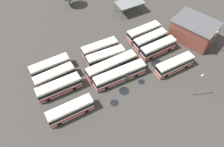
% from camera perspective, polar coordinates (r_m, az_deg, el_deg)
% --- Properties ---
extents(ground_plane, '(106.02, 106.02, 0.00)m').
position_cam_1_polar(ground_plane, '(61.96, 0.01, 0.71)').
color(ground_plane, '#383533').
extents(bus_row0_slot0, '(10.48, 3.77, 3.55)m').
position_cam_1_polar(bus_row0_slot0, '(70.52, 7.72, 9.95)').
color(bus_row0_slot0, silver).
rests_on(bus_row0_slot0, ground_plane).
extents(bus_row0_slot1, '(10.25, 3.57, 3.55)m').
position_cam_1_polar(bus_row0_slot1, '(68.34, 9.28, 8.12)').
color(bus_row0_slot1, silver).
rests_on(bus_row0_slot1, ground_plane).
extents(bus_row0_slot2, '(10.64, 3.81, 3.55)m').
position_cam_1_polar(bus_row0_slot2, '(66.31, 11.15, 6.14)').
color(bus_row0_slot2, silver).
rests_on(bus_row0_slot2, ground_plane).
extents(bus_row0_slot4, '(10.81, 4.09, 3.55)m').
position_cam_1_polar(bus_row0_slot4, '(62.92, 14.93, 2.06)').
color(bus_row0_slot4, silver).
rests_on(bus_row0_slot4, ground_plane).
extents(bus_row1_slot0, '(10.35, 4.30, 3.55)m').
position_cam_1_polar(bus_row1_slot0, '(64.98, -2.98, 6.09)').
color(bus_row1_slot0, silver).
rests_on(bus_row1_slot0, ground_plane).
extents(bus_row1_slot1, '(10.70, 4.61, 3.55)m').
position_cam_1_polar(bus_row1_slot1, '(62.71, -1.53, 4.06)').
color(bus_row1_slot1, silver).
rests_on(bus_row1_slot1, ground_plane).
extents(bus_row1_slot2, '(13.98, 4.20, 3.55)m').
position_cam_1_polar(bus_row1_slot2, '(60.60, -0.06, 1.92)').
color(bus_row1_slot2, silver).
rests_on(bus_row1_slot2, ground_plane).
extents(bus_row1_slot3, '(14.01, 4.78, 3.55)m').
position_cam_1_polar(bus_row1_slot3, '(58.68, 1.91, -0.32)').
color(bus_row1_slot3, silver).
rests_on(bus_row1_slot3, ground_plane).
extents(bus_row2_slot0, '(10.48, 3.83, 3.55)m').
position_cam_1_polar(bus_row2_slot0, '(62.50, -14.80, 1.67)').
color(bus_row2_slot0, silver).
rests_on(bus_row2_slot0, ground_plane).
extents(bus_row2_slot1, '(10.44, 3.57, 3.55)m').
position_cam_1_polar(bus_row2_slot1, '(60.06, -13.79, -0.70)').
color(bus_row2_slot1, silver).
rests_on(bus_row2_slot1, ground_plane).
extents(bus_row2_slot2, '(11.08, 4.08, 3.55)m').
position_cam_1_polar(bus_row2_slot2, '(57.76, -12.79, -3.27)').
color(bus_row2_slot2, silver).
rests_on(bus_row2_slot2, ground_plane).
extents(bus_row2_slot4, '(10.86, 3.99, 3.55)m').
position_cam_1_polar(bus_row2_slot4, '(53.69, -10.11, -8.80)').
color(bus_row2_slot4, silver).
rests_on(bus_row2_slot4, ground_plane).
extents(depot_building, '(11.17, 13.68, 6.33)m').
position_cam_1_polar(depot_building, '(72.35, 19.30, 9.83)').
color(depot_building, brown).
rests_on(depot_building, ground_plane).
extents(maintenance_shelter, '(9.37, 6.56, 3.76)m').
position_cam_1_polar(maintenance_shelter, '(78.84, 4.34, 16.77)').
color(maintenance_shelter, slate).
rests_on(maintenance_shelter, ground_plane).
extents(lamp_post_by_building, '(0.56, 0.28, 7.36)m').
position_cam_1_polar(lamp_post_by_building, '(69.44, 23.40, 7.27)').
color(lamp_post_by_building, slate).
rests_on(lamp_post_by_building, ground_plane).
extents(lamp_post_far_corner, '(0.56, 0.28, 7.73)m').
position_cam_1_polar(lamp_post_far_corner, '(57.34, 20.15, -2.51)').
color(lamp_post_far_corner, slate).
rests_on(lamp_post_far_corner, ground_plane).
extents(puddle_front_lane, '(2.54, 2.54, 0.01)m').
position_cam_1_polar(puddle_front_lane, '(58.06, 3.00, -4.26)').
color(puddle_front_lane, black).
rests_on(puddle_front_lane, ground_plane).
extents(puddle_near_shelter, '(1.71, 1.71, 0.01)m').
position_cam_1_polar(puddle_near_shelter, '(60.09, 7.22, -2.05)').
color(puddle_near_shelter, black).
rests_on(puddle_near_shelter, ground_plane).
extents(puddle_between_rows, '(3.16, 3.16, 0.01)m').
position_cam_1_polar(puddle_between_rows, '(64.70, 10.86, 2.36)').
color(puddle_between_rows, black).
rests_on(puddle_between_rows, ground_plane).
extents(puddle_back_corner, '(3.75, 3.75, 0.01)m').
position_cam_1_polar(puddle_back_corner, '(63.99, 7.18, 2.32)').
color(puddle_back_corner, black).
rests_on(puddle_back_corner, ground_plane).
extents(puddle_centre_drain, '(2.03, 2.03, 0.01)m').
position_cam_1_polar(puddle_centre_drain, '(56.09, 0.62, -7.14)').
color(puddle_centre_drain, black).
rests_on(puddle_centre_drain, ground_plane).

